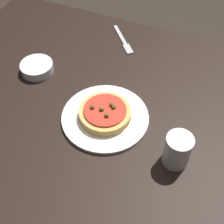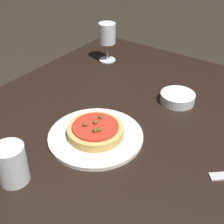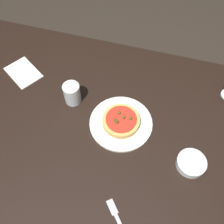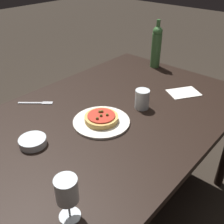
{
  "view_description": "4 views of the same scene",
  "coord_description": "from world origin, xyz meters",
  "px_view_note": "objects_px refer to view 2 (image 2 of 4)",
  "views": [
    {
      "loc": [
        0.18,
        -0.6,
        1.55
      ],
      "look_at": [
        -0.06,
        -0.05,
        0.84
      ],
      "focal_mm": 50.0,
      "sensor_mm": 36.0,
      "label": 1
    },
    {
      "loc": [
        0.46,
        0.42,
        1.35
      ],
      "look_at": [
        -0.1,
        0.02,
        0.88
      ],
      "focal_mm": 50.0,
      "sensor_mm": 36.0,
      "label": 2
    },
    {
      "loc": [
        -0.2,
        0.53,
        1.79
      ],
      "look_at": [
        -0.04,
        -0.06,
        0.8
      ],
      "focal_mm": 42.0,
      "sensor_mm": 36.0,
      "label": 3
    },
    {
      "loc": [
        -0.85,
        -0.77,
        1.5
      ],
      "look_at": [
        -0.03,
        -0.05,
        0.82
      ],
      "focal_mm": 42.0,
      "sensor_mm": 36.0,
      "label": 4
    }
  ],
  "objects_px": {
    "dinner_plate": "(96,136)",
    "water_cup": "(11,164)",
    "wine_glass": "(107,35)",
    "dining_table": "(86,179)",
    "pizza": "(96,130)",
    "side_bowl": "(177,98)"
  },
  "relations": [
    {
      "from": "dinner_plate",
      "to": "water_cup",
      "type": "xyz_separation_m",
      "value": [
        0.25,
        -0.06,
        0.05
      ]
    },
    {
      "from": "dinner_plate",
      "to": "wine_glass",
      "type": "xyz_separation_m",
      "value": [
        -0.45,
        -0.29,
        0.11
      ]
    },
    {
      "from": "dining_table",
      "to": "wine_glass",
      "type": "relative_size",
      "value": 9.52
    },
    {
      "from": "pizza",
      "to": "water_cup",
      "type": "distance_m",
      "value": 0.26
    },
    {
      "from": "dinner_plate",
      "to": "water_cup",
      "type": "distance_m",
      "value": 0.26
    },
    {
      "from": "water_cup",
      "to": "side_bowl",
      "type": "distance_m",
      "value": 0.59
    },
    {
      "from": "wine_glass",
      "to": "side_bowl",
      "type": "relative_size",
      "value": 1.39
    },
    {
      "from": "wine_glass",
      "to": "dining_table",
      "type": "bearing_deg",
      "value": 30.44
    },
    {
      "from": "wine_glass",
      "to": "water_cup",
      "type": "relative_size",
      "value": 1.57
    },
    {
      "from": "dining_table",
      "to": "side_bowl",
      "type": "height_order",
      "value": "side_bowl"
    },
    {
      "from": "pizza",
      "to": "side_bowl",
      "type": "distance_m",
      "value": 0.34
    },
    {
      "from": "side_bowl",
      "to": "dinner_plate",
      "type": "bearing_deg",
      "value": -18.55
    },
    {
      "from": "pizza",
      "to": "water_cup",
      "type": "relative_size",
      "value": 1.57
    },
    {
      "from": "pizza",
      "to": "side_bowl",
      "type": "relative_size",
      "value": 1.38
    },
    {
      "from": "wine_glass",
      "to": "water_cup",
      "type": "height_order",
      "value": "wine_glass"
    },
    {
      "from": "dining_table",
      "to": "water_cup",
      "type": "relative_size",
      "value": 14.99
    },
    {
      "from": "dining_table",
      "to": "dinner_plate",
      "type": "distance_m",
      "value": 0.13
    },
    {
      "from": "dining_table",
      "to": "pizza",
      "type": "relative_size",
      "value": 9.54
    },
    {
      "from": "water_cup",
      "to": "dinner_plate",
      "type": "bearing_deg",
      "value": 165.73
    },
    {
      "from": "dinner_plate",
      "to": "water_cup",
      "type": "relative_size",
      "value": 2.67
    },
    {
      "from": "water_cup",
      "to": "wine_glass",
      "type": "bearing_deg",
      "value": -162.09
    },
    {
      "from": "dinner_plate",
      "to": "water_cup",
      "type": "height_order",
      "value": "water_cup"
    }
  ]
}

